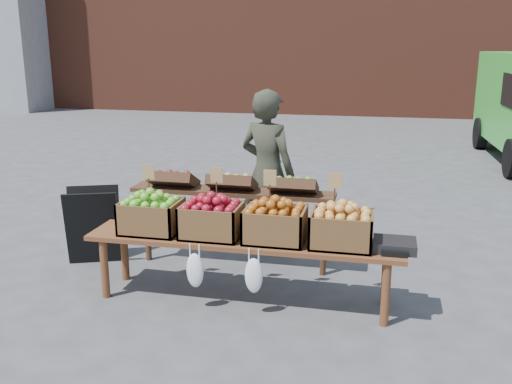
% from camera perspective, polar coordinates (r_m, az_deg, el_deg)
% --- Properties ---
extents(ground, '(80.00, 80.00, 0.00)m').
position_cam_1_polar(ground, '(5.35, -0.52, -9.31)').
color(ground, '#48484B').
extents(vendor, '(0.74, 0.62, 1.73)m').
position_cam_1_polar(vendor, '(5.98, 1.15, 2.00)').
color(vendor, '#2E3024').
rests_on(vendor, ground).
extents(chalkboard_sign, '(0.58, 0.45, 0.78)m').
position_cam_1_polar(chalkboard_sign, '(6.00, -15.98, -3.23)').
color(chalkboard_sign, black).
rests_on(chalkboard_sign, ground).
extents(back_table, '(2.10, 0.44, 1.04)m').
position_cam_1_polar(back_table, '(5.60, -2.37, -2.55)').
color(back_table, '#3F2617').
rests_on(back_table, ground).
extents(display_bench, '(2.70, 0.56, 0.57)m').
position_cam_1_polar(display_bench, '(4.95, -1.28, -7.77)').
color(display_bench, brown).
rests_on(display_bench, ground).
extents(crate_golden_apples, '(0.50, 0.40, 0.28)m').
position_cam_1_polar(crate_golden_apples, '(5.06, -10.42, -2.41)').
color(crate_golden_apples, '#419E1C').
rests_on(crate_golden_apples, display_bench).
extents(crate_russet_pears, '(0.50, 0.40, 0.28)m').
position_cam_1_polar(crate_russet_pears, '(4.88, -4.45, -2.86)').
color(crate_russet_pears, maroon).
rests_on(crate_russet_pears, display_bench).
extents(crate_red_apples, '(0.50, 0.40, 0.28)m').
position_cam_1_polar(crate_red_apples, '(4.75, 1.92, -3.31)').
color(crate_red_apples, '#AC5313').
rests_on(crate_red_apples, display_bench).
extents(crate_green_apples, '(0.50, 0.40, 0.28)m').
position_cam_1_polar(crate_green_apples, '(4.69, 8.55, -3.72)').
color(crate_green_apples, gold).
rests_on(crate_green_apples, display_bench).
extents(weighing_scale, '(0.34, 0.30, 0.08)m').
position_cam_1_polar(weighing_scale, '(4.71, 13.68, -5.17)').
color(weighing_scale, black).
rests_on(weighing_scale, display_bench).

